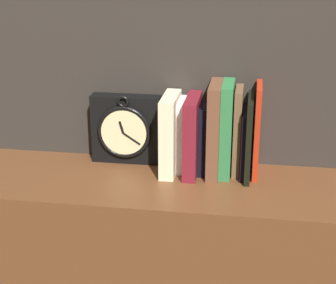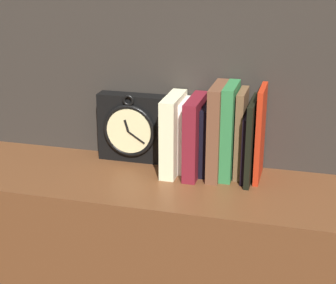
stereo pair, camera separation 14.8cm
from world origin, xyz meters
name	(u,v)px [view 2 (the right image)]	position (x,y,z in m)	size (l,w,h in m)	color
clock	(132,128)	(-0.14, 0.13, 0.87)	(0.20, 0.07, 0.21)	black
book_slot0_cream	(173,134)	(-0.01, 0.08, 0.88)	(0.04, 0.16, 0.22)	beige
book_slot1_white	(186,135)	(0.02, 0.10, 0.87)	(0.02, 0.11, 0.20)	silver
book_slot2_maroon	(195,136)	(0.06, 0.08, 0.88)	(0.04, 0.16, 0.22)	maroon
book_slot3_black	(207,139)	(0.09, 0.10, 0.87)	(0.02, 0.12, 0.19)	black
book_slot4_brown	(217,131)	(0.12, 0.09, 0.90)	(0.03, 0.15, 0.26)	brown
book_slot5_green	(230,131)	(0.15, 0.09, 0.90)	(0.03, 0.13, 0.26)	#2C743C
book_slot6_brown	(241,133)	(0.18, 0.10, 0.89)	(0.02, 0.11, 0.24)	brown
book_slot7_black	(247,145)	(0.20, 0.09, 0.86)	(0.01, 0.13, 0.19)	black
book_slot8_black	(252,140)	(0.21, 0.08, 0.88)	(0.02, 0.16, 0.23)	black
book_slot9_red	(260,134)	(0.23, 0.10, 0.90)	(0.01, 0.13, 0.26)	#B32710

